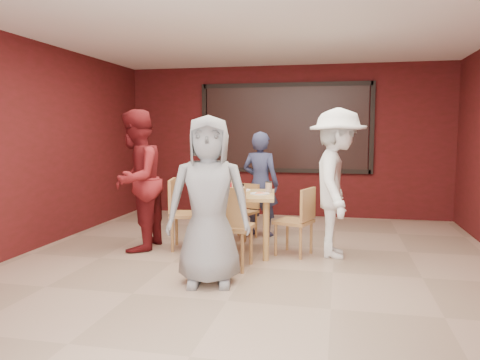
% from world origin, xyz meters
% --- Properties ---
extents(floor, '(7.00, 7.00, 0.00)m').
position_xyz_m(floor, '(0.00, 0.00, 0.00)').
color(floor, tan).
rests_on(floor, ground).
extents(window_blinds, '(3.00, 0.02, 1.50)m').
position_xyz_m(window_blinds, '(0.00, 3.45, 1.65)').
color(window_blinds, black).
extents(dining_table, '(1.12, 1.12, 0.93)m').
position_xyz_m(dining_table, '(-0.31, 0.66, 0.69)').
color(dining_table, tan).
rests_on(dining_table, floor).
extents(chair_front, '(0.50, 0.50, 0.97)m').
position_xyz_m(chair_front, '(-0.22, -0.13, 0.55)').
color(chair_front, '#B37E45').
rests_on(chair_front, floor).
extents(chair_back, '(0.50, 0.50, 0.81)m').
position_xyz_m(chair_back, '(-0.37, 1.48, 0.46)').
color(chair_back, '#B37E45').
rests_on(chair_back, floor).
extents(chair_left, '(0.54, 0.54, 0.95)m').
position_xyz_m(chair_left, '(-1.06, 0.67, 0.54)').
color(chair_left, '#B37E45').
rests_on(chair_left, floor).
extents(chair_right, '(0.54, 0.54, 0.88)m').
position_xyz_m(chair_right, '(0.52, 0.65, 0.50)').
color(chair_right, '#B37E45').
rests_on(chair_right, floor).
extents(diner_front, '(0.96, 0.73, 1.76)m').
position_xyz_m(diner_front, '(-0.30, -0.68, 0.88)').
color(diner_front, gray).
rests_on(diner_front, floor).
extents(diner_back, '(0.65, 0.51, 1.59)m').
position_xyz_m(diner_back, '(-0.17, 1.72, 0.79)').
color(diner_back, '#2D3251').
rests_on(diner_back, floor).
extents(diner_left, '(0.74, 0.94, 1.88)m').
position_xyz_m(diner_left, '(-1.64, 0.51, 0.94)').
color(diner_left, maroon).
rests_on(diner_left, floor).
extents(diner_right, '(0.73, 1.23, 1.88)m').
position_xyz_m(diner_right, '(0.98, 0.72, 0.94)').
color(diner_right, white).
rests_on(diner_right, floor).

